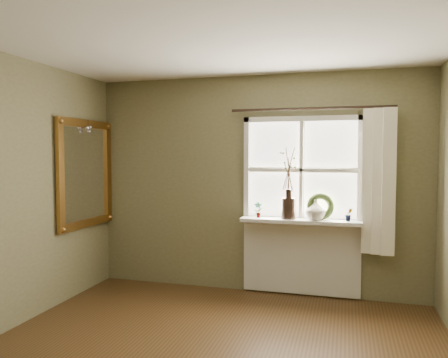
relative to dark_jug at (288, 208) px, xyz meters
name	(u,v)px	position (x,y,z in m)	size (l,w,h in m)	color
ceiling	(190,18)	(-0.42, -2.12, 1.56)	(4.50, 4.50, 0.00)	silver
wall_back	(256,184)	(-0.42, 0.18, 0.26)	(4.00, 0.10, 2.60)	#6B6746
window_frame	(302,170)	(0.13, 0.11, 0.44)	(1.36, 0.06, 1.24)	silver
window_sill	(300,221)	(0.13, 0.00, -0.14)	(1.36, 0.26, 0.04)	silver
window_apron	(301,257)	(0.13, 0.11, -0.58)	(1.36, 0.04, 0.88)	silver
dark_jug	(288,208)	(0.00, 0.00, 0.00)	(0.16, 0.16, 0.24)	black
cream_vase	(316,210)	(0.31, 0.00, -0.01)	(0.22, 0.22, 0.23)	beige
wreath	(320,209)	(0.36, 0.04, 0.00)	(0.31, 0.31, 0.07)	#33461F
potted_plant_left	(258,210)	(-0.35, 0.00, -0.03)	(0.10, 0.07, 0.18)	#33461F
potted_plant_right	(349,215)	(0.67, 0.00, -0.05)	(0.08, 0.06, 0.15)	#33461F
curtain	(378,182)	(0.97, 0.01, 0.32)	(0.36, 0.12, 1.59)	white
curtain_rod	(311,108)	(0.23, 0.05, 1.14)	(0.03, 0.03, 1.84)	black
gilt_mirror	(86,173)	(-2.38, -0.42, 0.39)	(0.10, 1.08, 1.29)	white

